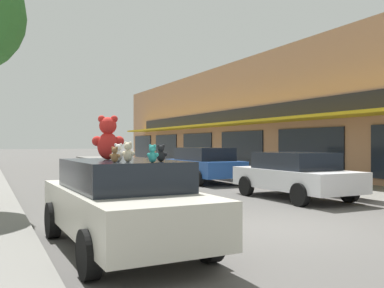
# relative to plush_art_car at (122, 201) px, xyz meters

# --- Properties ---
(ground_plane) EXTENTS (260.00, 260.00, 0.00)m
(ground_plane) POSITION_rel_plush_art_car_xyz_m (3.26, 0.23, -0.77)
(ground_plane) COLOR #514F4C
(storefront_row) EXTENTS (14.44, 39.67, 6.53)m
(storefront_row) POSITION_rel_plush_art_car_xyz_m (17.58, 14.05, 2.50)
(storefront_row) COLOR tan
(storefront_row) RESTS_ON ground_plane
(plush_art_car) EXTENTS (2.01, 4.37, 1.43)m
(plush_art_car) POSITION_rel_plush_art_car_xyz_m (0.00, 0.00, 0.00)
(plush_art_car) COLOR beige
(plush_art_car) RESTS_ON ground_plane
(teddy_bear_giant) EXTENTS (0.56, 0.41, 0.74)m
(teddy_bear_giant) POSITION_rel_plush_art_car_xyz_m (-0.13, 0.38, 1.03)
(teddy_bear_giant) COLOR red
(teddy_bear_giant) RESTS_ON plush_art_car
(teddy_bear_black) EXTENTS (0.20, 0.14, 0.26)m
(teddy_bear_black) POSITION_rel_plush_art_car_xyz_m (0.35, -0.83, 0.79)
(teddy_bear_black) COLOR black
(teddy_bear_black) RESTS_ON plush_art_car
(teddy_bear_brown) EXTENTS (0.15, 0.15, 0.23)m
(teddy_bear_brown) POSITION_rel_plush_art_car_xyz_m (-0.34, -0.79, 0.78)
(teddy_bear_brown) COLOR olive
(teddy_bear_brown) RESTS_ON plush_art_car
(teddy_bear_teal) EXTENTS (0.17, 0.18, 0.26)m
(teddy_bear_teal) POSITION_rel_plush_art_car_xyz_m (0.14, -1.03, 0.79)
(teddy_bear_teal) COLOR teal
(teddy_bear_teal) RESTS_ON plush_art_car
(teddy_bear_white) EXTENTS (0.21, 0.15, 0.27)m
(teddy_bear_white) POSITION_rel_plush_art_car_xyz_m (-0.21, -0.51, 0.80)
(teddy_bear_white) COLOR white
(teddy_bear_white) RESTS_ON plush_art_car
(teddy_bear_cream) EXTENTS (0.19, 0.21, 0.30)m
(teddy_bear_cream) POSITION_rel_plush_art_car_xyz_m (-0.11, -0.69, 0.81)
(teddy_bear_cream) COLOR beige
(teddy_bear_cream) RESTS_ON plush_art_car
(parked_car_far_center) EXTENTS (2.00, 4.26, 1.43)m
(parked_car_far_center) POSITION_rel_plush_art_car_xyz_m (6.55, 3.71, -0.01)
(parked_car_far_center) COLOR silver
(parked_car_far_center) RESTS_ON ground_plane
(parked_car_far_right) EXTENTS (2.02, 4.26, 1.52)m
(parked_car_far_right) POSITION_rel_plush_art_car_xyz_m (6.55, 9.76, 0.05)
(parked_car_far_right) COLOR #1E4793
(parked_car_far_right) RESTS_ON ground_plane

